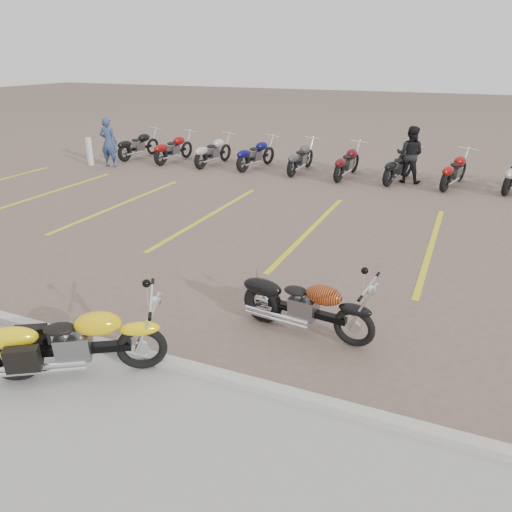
{
  "coord_description": "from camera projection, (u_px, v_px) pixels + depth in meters",
  "views": [
    {
      "loc": [
        3.21,
        -6.63,
        3.85
      ],
      "look_at": [
        0.2,
        0.32,
        0.75
      ],
      "focal_mm": 35.0,
      "sensor_mm": 36.0,
      "label": 1
    }
  ],
  "objects": [
    {
      "name": "person_a",
      "position": [
        109.0,
        142.0,
        17.79
      ],
      "size": [
        0.7,
        0.52,
        1.75
      ],
      "primitive_type": "imported",
      "rotation": [
        0.0,
        0.0,
        3.3
      ],
      "color": "navy",
      "rests_on": "ground"
    },
    {
      "name": "curb",
      "position": [
        172.0,
        364.0,
        6.55
      ],
      "size": [
        60.0,
        0.18,
        0.12
      ],
      "primitive_type": "cube",
      "color": "#ADAAA3",
      "rests_on": "ground"
    },
    {
      "name": "person_b",
      "position": [
        410.0,
        155.0,
        15.63
      ],
      "size": [
        0.91,
        0.73,
        1.76
      ],
      "primitive_type": "imported",
      "rotation": [
        0.0,
        0.0,
        3.06
      ],
      "color": "black",
      "rests_on": "ground"
    },
    {
      "name": "yellow_cruiser",
      "position": [
        74.0,
        344.0,
        6.26
      ],
      "size": [
        1.96,
        1.28,
        0.91
      ],
      "rotation": [
        0.1,
        0.0,
        0.55
      ],
      "color": "black",
      "rests_on": "ground"
    },
    {
      "name": "ground",
      "position": [
        237.0,
        303.0,
        8.27
      ],
      "size": [
        100.0,
        100.0,
        0.0
      ],
      "primitive_type": "plane",
      "color": "#705A50",
      "rests_on": "ground"
    },
    {
      "name": "parking_stripes",
      "position": [
        310.0,
        230.0,
        11.67
      ],
      "size": [
        38.0,
        5.5,
        0.01
      ],
      "primitive_type": null,
      "color": "gold",
      "rests_on": "ground"
    },
    {
      "name": "flame_cruiser",
      "position": [
        304.0,
        307.0,
        7.24
      ],
      "size": [
        2.07,
        0.4,
        0.85
      ],
      "rotation": [
        0.06,
        0.0,
        -0.11
      ],
      "color": "black",
      "rests_on": "ground"
    },
    {
      "name": "bollard",
      "position": [
        89.0,
        152.0,
        18.16
      ],
      "size": [
        0.19,
        0.19,
        1.0
      ],
      "primitive_type": "cube",
      "rotation": [
        0.0,
        0.0,
        -0.29
      ],
      "color": "silver",
      "rests_on": "ground"
    },
    {
      "name": "bg_bike_row",
      "position": [
        426.0,
        167.0,
        15.5
      ],
      "size": [
        22.37,
        2.07,
        1.1
      ],
      "color": "black",
      "rests_on": "ground"
    }
  ]
}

